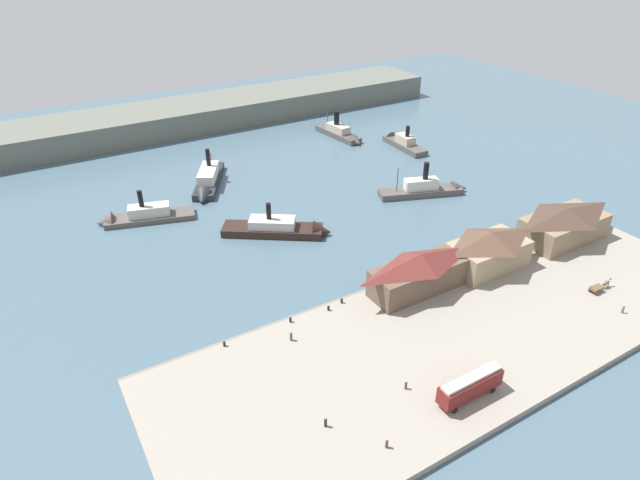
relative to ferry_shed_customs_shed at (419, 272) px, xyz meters
The scene contains 24 objects.
ground_plane 10.15m from the ferry_shed_customs_shed, 90.26° to the left, with size 320.00×320.00×0.00m, color #476070.
quay_promenade 14.10m from the ferry_shed_customs_shed, 90.17° to the right, with size 110.00×36.00×1.20m, color gray.
seawall_edge 6.96m from the ferry_shed_customs_shed, 90.45° to the left, with size 110.00×0.80×1.00m, color slate.
ferry_shed_customs_shed is the anchor object (origin of this frame).
ferry_shed_west_terminal 17.30m from the ferry_shed_customs_shed, ahead, with size 16.19×9.29×8.02m.
ferry_shed_east_terminal 39.96m from the ferry_shed_customs_shed, ahead, with size 19.62×10.12×7.55m.
street_tram 27.55m from the ferry_shed_customs_shed, 113.78° to the right, with size 10.85×2.73×4.18m.
horse_cart 35.10m from the ferry_shed_customs_shed, 31.26° to the right, with size 5.58×1.54×1.87m.
pedestrian_standing_center 37.39m from the ferry_shed_customs_shed, 149.47° to the right, with size 0.42×0.42×1.70m.
pedestrian_near_west_shed 26.47m from the ferry_shed_customs_shed, 133.34° to the right, with size 0.38×0.38×1.55m.
pedestrian_at_waters_edge 37.62m from the ferry_shed_customs_shed, 135.83° to the right, with size 0.40×0.40×1.61m.
pedestrian_by_tram 36.79m from the ferry_shed_customs_shed, 42.24° to the right, with size 0.40×0.40×1.63m.
pedestrian_walking_east 27.88m from the ferry_shed_customs_shed, behind, with size 0.44×0.44×1.79m.
mooring_post_west 38.29m from the ferry_shed_customs_shed, behind, with size 0.44×0.44×0.90m, color black.
mooring_post_center_west 18.64m from the ferry_shed_customs_shed, 169.98° to the left, with size 0.44×0.44×0.90m, color black.
mooring_post_east 15.66m from the ferry_shed_customs_shed, 165.61° to the left, with size 0.44×0.44×0.90m, color black.
mooring_post_center_east 26.04m from the ferry_shed_customs_shed, behind, with size 0.44×0.44×0.90m, color black.
ferry_mid_harbor 80.47m from the ferry_shed_customs_shed, 53.95° to the left, with size 5.71×19.73×8.84m.
ferry_outer_harbor 69.18m from the ferry_shed_customs_shed, 123.90° to the left, with size 23.40×11.54×9.77m.
ferry_near_quay 45.89m from the ferry_shed_customs_shed, 46.29° to the left, with size 24.14×12.62×10.37m.
ferry_departing_north 35.76m from the ferry_shed_customs_shed, 108.16° to the left, with size 23.66×18.63×9.41m.
ferry_approaching_west 69.22m from the ferry_shed_customs_shed, 104.37° to the left, with size 16.54×24.14×10.77m.
ferry_moored_east 88.24m from the ferry_shed_customs_shed, 66.73° to the left, with size 6.72×21.31×9.76m.
far_headland 118.69m from the ferry_shed_customs_shed, 90.02° to the left, with size 180.00×24.00×8.00m, color #60665B.
Camera 1 is at (-59.11, -71.50, 61.91)m, focal length 30.23 mm.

